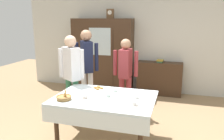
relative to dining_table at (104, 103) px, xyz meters
The scene contains 20 objects.
ground_plane 0.69m from the dining_table, 90.00° to the left, with size 12.00×12.00×0.00m, color #997A56.
back_wall 2.97m from the dining_table, 90.00° to the left, with size 6.40×0.10×2.70m, color silver.
dining_table is the anchor object (origin of this frame).
wall_cabinet 2.76m from the dining_table, 109.16° to the left, with size 1.63×0.46×1.96m.
mantel_clock 3.04m from the dining_table, 104.77° to the left, with size 0.18×0.11×0.24m.
bookshelf_low 2.72m from the dining_table, 76.47° to the left, with size 1.14×0.35×0.86m.
book_stack 2.73m from the dining_table, 76.47° to the left, with size 0.18×0.20×0.07m.
tea_cup_near_left 0.36m from the dining_table, 76.48° to the left, with size 0.13×0.13×0.06m.
tea_cup_front_edge 0.57m from the dining_table, 20.73° to the right, with size 0.13×0.13×0.06m.
tea_cup_mid_right 0.51m from the dining_table, 13.17° to the left, with size 0.13×0.13×0.06m.
tea_cup_far_left 0.33m from the dining_table, 156.06° to the right, with size 0.13×0.13×0.06m.
tea_cup_far_right 0.14m from the dining_table, 48.34° to the left, with size 0.13×0.13×0.06m.
bread_basket 0.63m from the dining_table, 155.09° to the right, with size 0.24×0.24×0.16m.
pastry_plate 0.45m from the dining_table, 122.10° to the left, with size 0.28×0.28×0.05m.
spoon_mid_left 0.36m from the dining_table, 88.46° to the right, with size 0.12×0.02×0.01m.
spoon_far_left 0.50m from the dining_table, 50.17° to the left, with size 0.12×0.02×0.01m.
spoon_center 0.51m from the dining_table, behind, with size 0.12×0.02×0.01m.
person_behind_table_left 1.44m from the dining_table, 123.68° to the left, with size 0.52×0.41×1.73m.
person_behind_table_right 1.28m from the dining_table, 87.68° to the left, with size 0.52×0.37×1.56m.
person_beside_shelf 1.11m from the dining_table, 144.61° to the left, with size 0.52×0.37×1.65m.
Camera 1 is at (1.08, -3.46, 1.96)m, focal length 36.61 mm.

